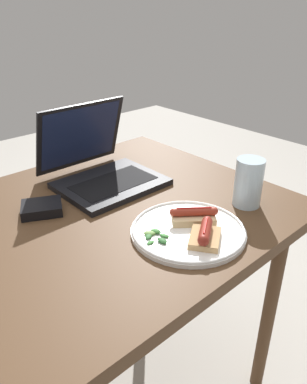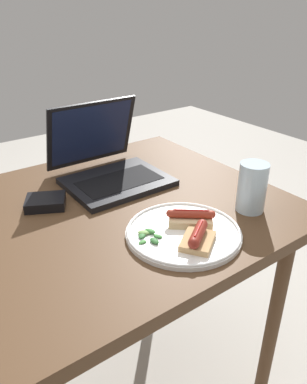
{
  "view_description": "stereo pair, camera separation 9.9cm",
  "coord_description": "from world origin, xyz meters",
  "px_view_note": "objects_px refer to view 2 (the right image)",
  "views": [
    {
      "loc": [
        -0.48,
        -0.75,
        1.28
      ],
      "look_at": [
        0.12,
        -0.1,
        0.83
      ],
      "focal_mm": 35.0,
      "sensor_mm": 36.0,
      "label": 1
    },
    {
      "loc": [
        -0.4,
        -0.81,
        1.28
      ],
      "look_at": [
        0.12,
        -0.1,
        0.83
      ],
      "focal_mm": 35.0,
      "sensor_mm": 36.0,
      "label": 2
    }
  ],
  "objects_px": {
    "external_drive": "(46,202)",
    "laptop": "(110,167)",
    "drinking_glass": "(252,187)",
    "plate": "(183,232)"
  },
  "relations": [
    {
      "from": "external_drive",
      "to": "laptop",
      "type": "bearing_deg",
      "value": 38.7
    },
    {
      "from": "drinking_glass",
      "to": "external_drive",
      "type": "height_order",
      "value": "drinking_glass"
    },
    {
      "from": "laptop",
      "to": "plate",
      "type": "relative_size",
      "value": 1.1
    },
    {
      "from": "external_drive",
      "to": "plate",
      "type": "bearing_deg",
      "value": -29.9
    },
    {
      "from": "plate",
      "to": "drinking_glass",
      "type": "distance_m",
      "value": 0.24
    },
    {
      "from": "laptop",
      "to": "plate",
      "type": "bearing_deg",
      "value": -92.47
    },
    {
      "from": "laptop",
      "to": "external_drive",
      "type": "bearing_deg",
      "value": -168.43
    },
    {
      "from": "laptop",
      "to": "drinking_glass",
      "type": "distance_m",
      "value": 0.45
    },
    {
      "from": "plate",
      "to": "laptop",
      "type": "bearing_deg",
      "value": 87.53
    },
    {
      "from": "laptop",
      "to": "drinking_glass",
      "type": "bearing_deg",
      "value": -61.76
    }
  ]
}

